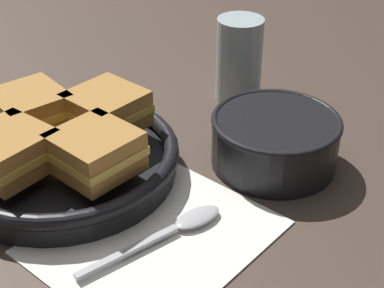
{
  "coord_description": "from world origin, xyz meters",
  "views": [
    {
      "loc": [
        -0.39,
        -0.42,
        0.41
      ],
      "look_at": [
        0.03,
        0.01,
        0.03
      ],
      "focal_mm": 55.0,
      "sensor_mm": 36.0,
      "label": 1
    }
  ],
  "objects_px": {
    "soup_bowl": "(275,138)",
    "spoon": "(179,226)",
    "sandwich_near_left": "(9,151)",
    "sandwich_far_right": "(30,109)",
    "sandwich_far_left": "(106,110)",
    "skillet": "(63,161)",
    "drinking_glass": "(239,60)",
    "sandwich_near_right": "(95,152)"
  },
  "relations": [
    {
      "from": "soup_bowl",
      "to": "spoon",
      "type": "bearing_deg",
      "value": -175.75
    },
    {
      "from": "soup_bowl",
      "to": "sandwich_near_left",
      "type": "bearing_deg",
      "value": 149.28
    },
    {
      "from": "spoon",
      "to": "sandwich_far_right",
      "type": "distance_m",
      "value": 0.25
    },
    {
      "from": "soup_bowl",
      "to": "spoon",
      "type": "xyz_separation_m",
      "value": [
        -0.17,
        -0.01,
        -0.03
      ]
    },
    {
      "from": "soup_bowl",
      "to": "spoon",
      "type": "relative_size",
      "value": 0.9
    },
    {
      "from": "sandwich_far_left",
      "to": "sandwich_far_right",
      "type": "distance_m",
      "value": 0.09
    },
    {
      "from": "spoon",
      "to": "sandwich_near_left",
      "type": "relative_size",
      "value": 1.85
    },
    {
      "from": "spoon",
      "to": "skillet",
      "type": "bearing_deg",
      "value": 106.27
    },
    {
      "from": "sandwich_near_left",
      "to": "sandwich_far_left",
      "type": "bearing_deg",
      "value": 0.37
    },
    {
      "from": "sandwich_far_left",
      "to": "sandwich_far_right",
      "type": "height_order",
      "value": "same"
    },
    {
      "from": "sandwich_far_right",
      "to": "drinking_glass",
      "type": "relative_size",
      "value": 0.74
    },
    {
      "from": "soup_bowl",
      "to": "sandwich_near_right",
      "type": "bearing_deg",
      "value": 155.18
    },
    {
      "from": "sandwich_far_right",
      "to": "sandwich_near_left",
      "type": "bearing_deg",
      "value": -134.63
    },
    {
      "from": "soup_bowl",
      "to": "sandwich_near_left",
      "type": "height_order",
      "value": "sandwich_near_left"
    },
    {
      "from": "spoon",
      "to": "sandwich_near_right",
      "type": "relative_size",
      "value": 1.97
    },
    {
      "from": "sandwich_near_right",
      "to": "drinking_glass",
      "type": "distance_m",
      "value": 0.3
    },
    {
      "from": "sandwich_near_right",
      "to": "sandwich_far_left",
      "type": "distance_m",
      "value": 0.09
    },
    {
      "from": "skillet",
      "to": "drinking_glass",
      "type": "xyz_separation_m",
      "value": [
        0.3,
        -0.01,
        0.04
      ]
    },
    {
      "from": "skillet",
      "to": "sandwich_near_right",
      "type": "relative_size",
      "value": 4.06
    },
    {
      "from": "sandwich_far_left",
      "to": "drinking_glass",
      "type": "bearing_deg",
      "value": -2.62
    },
    {
      "from": "sandwich_near_left",
      "to": "drinking_glass",
      "type": "relative_size",
      "value": 0.77
    },
    {
      "from": "soup_bowl",
      "to": "skillet",
      "type": "distance_m",
      "value": 0.26
    },
    {
      "from": "soup_bowl",
      "to": "spoon",
      "type": "distance_m",
      "value": 0.18
    },
    {
      "from": "spoon",
      "to": "sandwich_near_right",
      "type": "height_order",
      "value": "sandwich_near_right"
    },
    {
      "from": "sandwich_far_left",
      "to": "sandwich_near_left",
      "type": "bearing_deg",
      "value": -179.63
    },
    {
      "from": "sandwich_far_left",
      "to": "sandwich_far_right",
      "type": "relative_size",
      "value": 1.0
    },
    {
      "from": "sandwich_far_left",
      "to": "sandwich_far_right",
      "type": "xyz_separation_m",
      "value": [
        -0.07,
        0.07,
        0.0
      ]
    },
    {
      "from": "soup_bowl",
      "to": "sandwich_near_left",
      "type": "xyz_separation_m",
      "value": [
        -0.27,
        0.16,
        0.03
      ]
    },
    {
      "from": "sandwich_near_left",
      "to": "sandwich_near_right",
      "type": "bearing_deg",
      "value": -44.63
    },
    {
      "from": "spoon",
      "to": "sandwich_near_left",
      "type": "distance_m",
      "value": 0.2
    },
    {
      "from": "sandwich_near_right",
      "to": "spoon",
      "type": "bearing_deg",
      "value": -76.21
    },
    {
      "from": "sandwich_near_left",
      "to": "sandwich_near_right",
      "type": "distance_m",
      "value": 0.09
    },
    {
      "from": "sandwich_near_right",
      "to": "sandwich_far_right",
      "type": "relative_size",
      "value": 0.98
    },
    {
      "from": "sandwich_near_left",
      "to": "drinking_glass",
      "type": "height_order",
      "value": "drinking_glass"
    },
    {
      "from": "soup_bowl",
      "to": "sandwich_far_left",
      "type": "height_order",
      "value": "sandwich_far_left"
    },
    {
      "from": "sandwich_far_left",
      "to": "drinking_glass",
      "type": "height_order",
      "value": "drinking_glass"
    },
    {
      "from": "sandwich_near_right",
      "to": "sandwich_far_right",
      "type": "height_order",
      "value": "same"
    },
    {
      "from": "spoon",
      "to": "drinking_glass",
      "type": "bearing_deg",
      "value": 37.64
    },
    {
      "from": "soup_bowl",
      "to": "sandwich_far_right",
      "type": "height_order",
      "value": "sandwich_far_right"
    },
    {
      "from": "sandwich_far_right",
      "to": "drinking_glass",
      "type": "height_order",
      "value": "drinking_glass"
    },
    {
      "from": "sandwich_near_left",
      "to": "sandwich_far_right",
      "type": "relative_size",
      "value": 1.05
    },
    {
      "from": "spoon",
      "to": "skillet",
      "type": "xyz_separation_m",
      "value": [
        -0.03,
        0.17,
        0.01
      ]
    }
  ]
}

